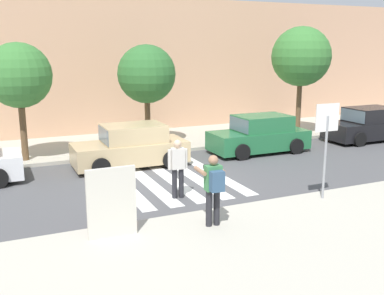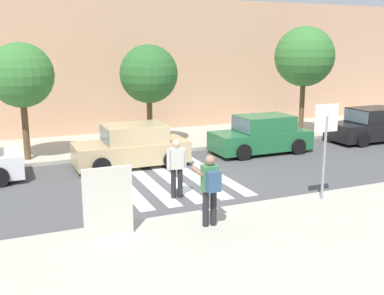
{
  "view_description": "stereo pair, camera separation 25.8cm",
  "coord_description": "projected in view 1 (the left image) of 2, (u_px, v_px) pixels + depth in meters",
  "views": [
    {
      "loc": [
        -5.19,
        -13.2,
        4.31
      ],
      "look_at": [
        0.6,
        -0.2,
        1.1
      ],
      "focal_mm": 42.0,
      "sensor_mm": 36.0,
      "label": 1
    },
    {
      "loc": [
        -4.95,
        -13.3,
        4.31
      ],
      "look_at": [
        0.6,
        -0.2,
        1.1
      ],
      "focal_mm": 42.0,
      "sensor_mm": 36.0,
      "label": 2
    }
  ],
  "objects": [
    {
      "name": "ground_plane",
      "position": [
        173.0,
        180.0,
        14.77
      ],
      "size": [
        120.0,
        120.0,
        0.0
      ],
      "primitive_type": "plane",
      "color": "#4C4C4F"
    },
    {
      "name": "crosswalk_stripe_4",
      "position": [
        214.0,
        173.0,
        15.58
      ],
      "size": [
        0.44,
        5.2,
        0.01
      ],
      "primitive_type": "cube",
      "color": "silver",
      "rests_on": "ground"
    },
    {
      "name": "parked_car_tan",
      "position": [
        131.0,
        147.0,
        16.37
      ],
      "size": [
        4.1,
        1.92,
        1.55
      ],
      "color": "tan",
      "rests_on": "ground"
    },
    {
      "name": "street_tree_east",
      "position": [
        301.0,
        57.0,
        21.02
      ],
      "size": [
        2.78,
        2.78,
        5.1
      ],
      "color": "brown",
      "rests_on": "sidewalk_far"
    },
    {
      "name": "crosswalk_stripe_1",
      "position": [
        148.0,
        182.0,
        14.63
      ],
      "size": [
        0.44,
        5.2,
        0.01
      ],
      "primitive_type": "cube",
      "color": "silver",
      "rests_on": "ground"
    },
    {
      "name": "photographer_with_backpack",
      "position": [
        213.0,
        184.0,
        10.47
      ],
      "size": [
        0.61,
        0.86,
        1.72
      ],
      "color": "#232328",
      "rests_on": "sidewalk_near"
    },
    {
      "name": "advertising_board",
      "position": [
        112.0,
        203.0,
        9.92
      ],
      "size": [
        1.1,
        0.11,
        1.6
      ],
      "color": "beige",
      "rests_on": "sidewalk_near"
    },
    {
      "name": "crosswalk_stripe_2",
      "position": [
        171.0,
        179.0,
        14.95
      ],
      "size": [
        0.44,
        5.2,
        0.01
      ],
      "primitive_type": "cube",
      "color": "silver",
      "rests_on": "ground"
    },
    {
      "name": "sidewalk_near",
      "position": [
        284.0,
        257.0,
        9.23
      ],
      "size": [
        60.0,
        6.0,
        0.14
      ],
      "primitive_type": "cube",
      "color": "#B2AD9E",
      "rests_on": "ground"
    },
    {
      "name": "street_tree_center",
      "position": [
        147.0,
        74.0,
        18.8
      ],
      "size": [
        2.45,
        2.45,
        4.27
      ],
      "color": "brown",
      "rests_on": "sidewalk_far"
    },
    {
      "name": "crosswalk_stripe_0",
      "position": [
        124.0,
        185.0,
        14.31
      ],
      "size": [
        0.44,
        5.2,
        0.01
      ],
      "primitive_type": "cube",
      "color": "silver",
      "rests_on": "ground"
    },
    {
      "name": "crosswalk_stripe_3",
      "position": [
        193.0,
        176.0,
        15.27
      ],
      "size": [
        0.44,
        5.2,
        0.01
      ],
      "primitive_type": "cube",
      "color": "silver",
      "rests_on": "ground"
    },
    {
      "name": "pedestrian_crossing",
      "position": [
        178.0,
        165.0,
        12.88
      ],
      "size": [
        0.58,
        0.29,
        1.72
      ],
      "color": "#232328",
      "rests_on": "ground"
    },
    {
      "name": "parked_car_black",
      "position": [
        368.0,
        125.0,
        20.91
      ],
      "size": [
        4.1,
        1.92,
        1.55
      ],
      "color": "black",
      "rests_on": "ground"
    },
    {
      "name": "stop_sign",
      "position": [
        327.0,
        130.0,
        12.21
      ],
      "size": [
        0.76,
        0.08,
        2.67
      ],
      "color": "gray",
      "rests_on": "sidewalk_near"
    },
    {
      "name": "street_tree_west",
      "position": [
        19.0,
        76.0,
        16.18
      ],
      "size": [
        2.37,
        2.37,
        4.34
      ],
      "color": "brown",
      "rests_on": "sidewalk_far"
    },
    {
      "name": "building_facade_far",
      "position": [
        99.0,
        66.0,
        23.3
      ],
      "size": [
        56.0,
        4.0,
        6.67
      ],
      "primitive_type": "cube",
      "color": "tan",
      "rests_on": "ground"
    },
    {
      "name": "parked_car_green",
      "position": [
        260.0,
        135.0,
        18.55
      ],
      "size": [
        4.1,
        1.92,
        1.55
      ],
      "color": "#236B3D",
      "rests_on": "ground"
    },
    {
      "name": "sidewalk_far",
      "position": [
        124.0,
        143.0,
        20.1
      ],
      "size": [
        60.0,
        4.8,
        0.14
      ],
      "primitive_type": "cube",
      "color": "#B2AD9E",
      "rests_on": "ground"
    }
  ]
}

